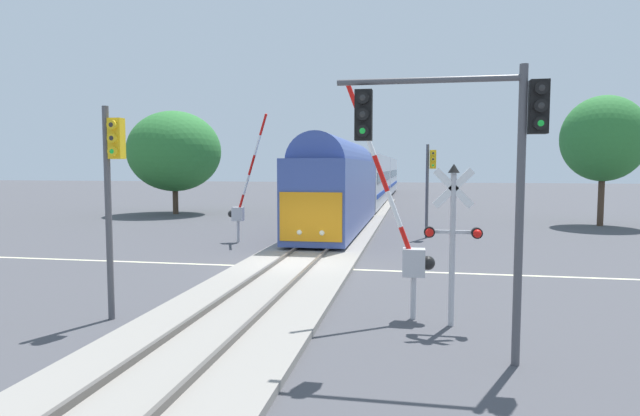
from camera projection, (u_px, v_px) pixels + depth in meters
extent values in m
plane|color=#47474C|center=(296.00, 268.00, 20.12)|extent=(220.00, 220.00, 0.00)
cube|color=beige|center=(296.00, 268.00, 20.12)|extent=(44.00, 0.20, 0.01)
cube|color=gray|center=(296.00, 265.00, 20.12)|extent=(4.40, 80.00, 0.18)
cube|color=#56514C|center=(278.00, 261.00, 20.23)|extent=(0.10, 80.00, 0.14)
cube|color=#56514C|center=(315.00, 262.00, 19.98)|extent=(0.10, 80.00, 0.14)
cube|color=#384C93|center=(339.00, 194.00, 31.02)|extent=(3.00, 16.88, 3.90)
cube|color=orange|center=(311.00, 217.00, 22.76)|extent=(2.76, 0.08, 2.15)
cylinder|color=#384C93|center=(339.00, 162.00, 30.87)|extent=(2.76, 15.19, 2.76)
sphere|color=#F4F2CC|center=(299.00, 232.00, 22.90)|extent=(0.24, 0.24, 0.24)
sphere|color=#F4F2CC|center=(322.00, 233.00, 22.72)|extent=(0.24, 0.24, 0.24)
cube|color=#B7BCC6|center=(369.00, 179.00, 51.11)|extent=(3.00, 22.36, 4.60)
cube|color=black|center=(385.00, 176.00, 50.82)|extent=(0.04, 20.13, 0.90)
cube|color=#193899|center=(385.00, 191.00, 50.93)|extent=(0.04, 20.57, 0.36)
cube|color=#B7BCC6|center=(383.00, 175.00, 73.93)|extent=(3.00, 22.36, 4.60)
cube|color=black|center=(394.00, 173.00, 73.64)|extent=(0.04, 20.13, 0.90)
cube|color=#193899|center=(394.00, 184.00, 73.75)|extent=(0.04, 20.57, 0.36)
cylinder|color=#B7B7BC|center=(413.00, 298.00, 13.33)|extent=(0.14, 0.14, 1.10)
cube|color=#B7B7BC|center=(414.00, 262.00, 13.25)|extent=(0.56, 0.40, 0.70)
sphere|color=black|center=(428.00, 263.00, 13.19)|extent=(0.36, 0.36, 0.36)
cylinder|color=red|center=(407.00, 245.00, 13.25)|extent=(0.45, 0.12, 0.94)
cylinder|color=white|center=(394.00, 209.00, 13.24)|extent=(0.45, 0.12, 0.94)
cylinder|color=red|center=(381.00, 173.00, 13.23)|extent=(0.45, 0.12, 0.94)
cylinder|color=white|center=(368.00, 138.00, 13.22)|extent=(0.45, 0.12, 0.94)
cylinder|color=red|center=(354.00, 102.00, 13.21)|extent=(0.45, 0.12, 0.94)
sphere|color=red|center=(348.00, 84.00, 13.20)|extent=(0.14, 0.14, 0.14)
cylinder|color=#B2B2B7|center=(452.00, 250.00, 12.65)|extent=(0.14, 0.14, 3.70)
cube|color=white|center=(454.00, 188.00, 12.52)|extent=(0.98, 0.05, 0.98)
cube|color=white|center=(454.00, 188.00, 12.52)|extent=(0.98, 0.05, 0.98)
cube|color=#B2B2B7|center=(453.00, 232.00, 12.62)|extent=(1.10, 0.08, 0.08)
cylinder|color=black|center=(429.00, 232.00, 12.62)|extent=(0.26, 0.18, 0.26)
cylinder|color=black|center=(477.00, 233.00, 12.42)|extent=(0.26, 0.18, 0.26)
sphere|color=red|center=(429.00, 233.00, 12.52)|extent=(0.20, 0.20, 0.20)
sphere|color=red|center=(477.00, 234.00, 12.32)|extent=(0.20, 0.20, 0.20)
cone|color=black|center=(454.00, 168.00, 12.50)|extent=(0.28, 0.28, 0.22)
cylinder|color=#B7B7BC|center=(238.00, 232.00, 26.84)|extent=(0.14, 0.14, 1.10)
cube|color=#B7B7BC|center=(238.00, 214.00, 26.76)|extent=(0.56, 0.40, 0.70)
sphere|color=black|center=(231.00, 214.00, 26.83)|extent=(0.36, 0.36, 0.36)
cylinder|color=red|center=(241.00, 204.00, 26.70)|extent=(0.42, 0.12, 1.03)
cylinder|color=white|center=(246.00, 185.00, 26.57)|extent=(0.42, 0.12, 1.03)
cylinder|color=red|center=(252.00, 165.00, 26.43)|extent=(0.42, 0.12, 1.03)
cylinder|color=white|center=(257.00, 145.00, 26.30)|extent=(0.42, 0.12, 1.03)
cylinder|color=red|center=(263.00, 125.00, 26.17)|extent=(0.42, 0.12, 1.03)
sphere|color=red|center=(266.00, 115.00, 26.10)|extent=(0.14, 0.14, 0.14)
cylinder|color=#4C4C51|center=(109.00, 214.00, 13.14)|extent=(0.16, 0.16, 5.35)
cube|color=gold|center=(116.00, 139.00, 12.94)|extent=(0.34, 0.26, 1.00)
sphere|color=#262626|center=(113.00, 125.00, 12.77)|extent=(0.20, 0.20, 0.20)
cylinder|color=gold|center=(112.00, 125.00, 12.74)|extent=(0.24, 0.10, 0.24)
sphere|color=#262626|center=(113.00, 138.00, 12.79)|extent=(0.20, 0.20, 0.20)
cylinder|color=gold|center=(112.00, 138.00, 12.76)|extent=(0.24, 0.10, 0.24)
sphere|color=green|center=(113.00, 151.00, 12.82)|extent=(0.20, 0.20, 0.20)
cylinder|color=gold|center=(113.00, 151.00, 12.79)|extent=(0.24, 0.10, 0.24)
cylinder|color=#4C4C51|center=(427.00, 191.00, 28.31)|extent=(0.16, 0.16, 5.05)
cube|color=gold|center=(433.00, 159.00, 28.13)|extent=(0.34, 0.26, 1.00)
sphere|color=#262626|center=(433.00, 153.00, 27.96)|extent=(0.20, 0.20, 0.20)
cylinder|color=gold|center=(433.00, 153.00, 27.93)|extent=(0.24, 0.10, 0.24)
sphere|color=#262626|center=(433.00, 159.00, 27.98)|extent=(0.20, 0.20, 0.20)
cylinder|color=gold|center=(433.00, 159.00, 27.95)|extent=(0.24, 0.10, 0.24)
sphere|color=green|center=(433.00, 165.00, 28.01)|extent=(0.20, 0.20, 0.20)
cylinder|color=gold|center=(433.00, 165.00, 27.98)|extent=(0.24, 0.10, 0.24)
cylinder|color=#4C4C51|center=(520.00, 218.00, 10.04)|extent=(0.16, 0.16, 5.78)
cube|color=black|center=(539.00, 107.00, 9.83)|extent=(0.34, 0.26, 1.00)
sphere|color=#262626|center=(541.00, 88.00, 9.66)|extent=(0.20, 0.20, 0.20)
cylinder|color=black|center=(541.00, 88.00, 9.63)|extent=(0.24, 0.10, 0.24)
sphere|color=#262626|center=(540.00, 106.00, 9.68)|extent=(0.20, 0.20, 0.20)
cylinder|color=black|center=(541.00, 106.00, 9.65)|extent=(0.24, 0.10, 0.24)
sphere|color=green|center=(540.00, 124.00, 9.71)|extent=(0.20, 0.20, 0.20)
cylinder|color=black|center=(540.00, 123.00, 9.68)|extent=(0.24, 0.10, 0.24)
cylinder|color=#4C4C51|center=(428.00, 80.00, 10.15)|extent=(3.53, 0.12, 0.12)
cube|color=black|center=(364.00, 115.00, 10.42)|extent=(0.34, 0.26, 1.00)
sphere|color=#262626|center=(363.00, 98.00, 10.25)|extent=(0.20, 0.20, 0.20)
cylinder|color=black|center=(363.00, 98.00, 10.22)|extent=(0.24, 0.10, 0.24)
sphere|color=#262626|center=(363.00, 115.00, 10.27)|extent=(0.20, 0.20, 0.20)
cylinder|color=black|center=(363.00, 114.00, 10.24)|extent=(0.24, 0.10, 0.24)
sphere|color=green|center=(363.00, 131.00, 10.30)|extent=(0.20, 0.20, 0.20)
cylinder|color=black|center=(363.00, 131.00, 10.27)|extent=(0.24, 0.10, 0.24)
cylinder|color=#4C3828|center=(601.00, 198.00, 34.18)|extent=(0.39, 0.39, 3.60)
ellipsoid|color=#2D7533|center=(604.00, 139.00, 33.88)|extent=(5.26, 5.26, 5.51)
cylinder|color=#4C3828|center=(175.00, 198.00, 42.89)|extent=(0.45, 0.45, 2.67)
ellipsoid|color=#2D7533|center=(174.00, 151.00, 42.60)|extent=(7.47, 7.47, 6.48)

